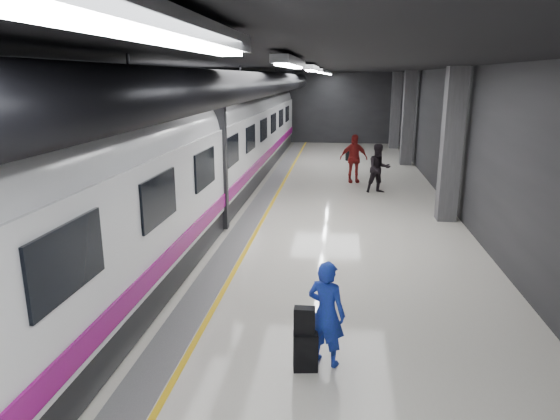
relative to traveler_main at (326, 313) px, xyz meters
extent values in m
plane|color=silver|center=(-1.18, 6.33, -0.82)|extent=(40.00, 40.00, 0.00)
cube|color=black|center=(-1.18, 6.33, 3.68)|extent=(10.00, 40.00, 0.02)
cube|color=#28282B|center=(-1.18, 26.33, 1.43)|extent=(10.00, 0.02, 4.50)
cube|color=#28282B|center=(-6.18, 6.33, 1.43)|extent=(0.02, 40.00, 4.50)
cube|color=#28282B|center=(3.82, 6.33, 1.43)|extent=(0.02, 40.00, 4.50)
cube|color=slate|center=(-2.53, 6.33, -0.81)|extent=(0.65, 39.80, 0.01)
cube|color=yellow|center=(-2.13, 6.33, -0.81)|extent=(0.10, 39.80, 0.01)
cylinder|color=black|center=(-2.48, 6.33, 3.13)|extent=(0.80, 38.00, 0.80)
cube|color=silver|center=(-0.58, -4.67, 3.58)|extent=(0.22, 2.60, 0.10)
cube|color=silver|center=(-0.58, 0.33, 3.58)|extent=(0.22, 2.60, 0.10)
cube|color=silver|center=(-0.58, 5.33, 3.58)|extent=(0.22, 2.60, 0.10)
cube|color=silver|center=(-0.58, 10.33, 3.58)|extent=(0.22, 2.60, 0.10)
cube|color=silver|center=(-0.58, 15.33, 3.58)|extent=(0.22, 2.60, 0.10)
cube|color=silver|center=(-0.58, 20.33, 3.58)|extent=(0.22, 2.60, 0.10)
cube|color=silver|center=(-0.58, 24.33, 3.58)|extent=(0.22, 2.60, 0.10)
cube|color=#515154|center=(3.37, 8.33, 1.43)|extent=(0.55, 0.55, 4.50)
cube|color=#515154|center=(3.37, 18.33, 1.43)|extent=(0.55, 0.55, 4.50)
cube|color=#515154|center=(3.37, 24.33, 1.43)|extent=(0.55, 0.55, 4.50)
cube|color=black|center=(-4.43, 6.33, -0.47)|extent=(2.80, 38.00, 0.60)
cube|color=white|center=(-4.43, 6.33, 0.93)|extent=(2.90, 38.00, 2.20)
cylinder|color=white|center=(-4.43, 6.33, 1.88)|extent=(2.80, 38.00, 2.80)
cube|color=#840C6C|center=(-2.96, 6.33, 0.13)|extent=(0.04, 38.00, 0.35)
cube|color=black|center=(-4.43, 6.33, 1.18)|extent=(3.05, 0.25, 3.80)
cube|color=black|center=(-2.96, -1.67, 1.33)|extent=(0.05, 1.60, 0.85)
cube|color=black|center=(-2.96, 1.33, 1.33)|extent=(0.05, 1.60, 0.85)
cube|color=black|center=(-2.96, 4.33, 1.33)|extent=(0.05, 1.60, 0.85)
cube|color=black|center=(-2.96, 7.33, 1.33)|extent=(0.05, 1.60, 0.85)
cube|color=black|center=(-2.96, 10.33, 1.33)|extent=(0.05, 1.60, 0.85)
cube|color=black|center=(-2.96, 13.33, 1.33)|extent=(0.05, 1.60, 0.85)
cube|color=black|center=(-2.96, 16.33, 1.33)|extent=(0.05, 1.60, 0.85)
cube|color=black|center=(-2.96, 19.33, 1.33)|extent=(0.05, 1.60, 0.85)
cube|color=black|center=(-2.96, 22.33, 1.33)|extent=(0.05, 1.60, 0.85)
imported|color=#1A25C6|center=(0.00, 0.00, 0.00)|extent=(0.70, 0.60, 1.63)
cube|color=black|center=(-0.29, -0.22, -0.53)|extent=(0.39, 0.27, 0.58)
cube|color=black|center=(-0.31, -0.21, -0.03)|extent=(0.31, 0.16, 0.41)
imported|color=black|center=(1.57, 11.78, 0.10)|extent=(1.06, 0.93, 1.83)
imported|color=maroon|center=(0.69, 13.64, 0.16)|extent=(1.23, 0.72, 1.96)
cube|color=black|center=(0.62, 19.21, -0.54)|extent=(0.41, 0.30, 0.55)
camera|label=1|loc=(0.13, -6.76, 3.38)|focal=32.00mm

